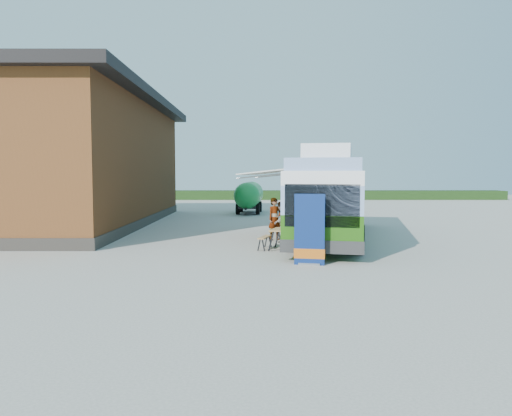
{
  "coord_description": "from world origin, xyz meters",
  "views": [
    {
      "loc": [
        -0.31,
        -19.02,
        2.99
      ],
      "look_at": [
        -0.25,
        3.7,
        1.4
      ],
      "focal_mm": 35.0,
      "sensor_mm": 36.0,
      "label": 1
    }
  ],
  "objects_px": {
    "bus": "(332,196)",
    "picnic_table": "(279,234)",
    "person_a": "(275,219)",
    "person_b": "(281,222)",
    "banner": "(309,236)",
    "slurry_tanker": "(249,195)"
  },
  "relations": [
    {
      "from": "banner",
      "to": "slurry_tanker",
      "type": "xyz_separation_m",
      "value": [
        -2.18,
        21.15,
        0.39
      ]
    },
    {
      "from": "person_b",
      "to": "slurry_tanker",
      "type": "height_order",
      "value": "slurry_tanker"
    },
    {
      "from": "bus",
      "to": "picnic_table",
      "type": "xyz_separation_m",
      "value": [
        -2.59,
        -3.34,
        -1.33
      ]
    },
    {
      "from": "bus",
      "to": "picnic_table",
      "type": "distance_m",
      "value": 4.43
    },
    {
      "from": "banner",
      "to": "person_b",
      "type": "xyz_separation_m",
      "value": [
        -0.64,
        5.39,
        -0.06
      ]
    },
    {
      "from": "banner",
      "to": "picnic_table",
      "type": "bearing_deg",
      "value": 115.86
    },
    {
      "from": "banner",
      "to": "slurry_tanker",
      "type": "height_order",
      "value": "slurry_tanker"
    },
    {
      "from": "person_a",
      "to": "person_b",
      "type": "relative_size",
      "value": 1.07
    },
    {
      "from": "picnic_table",
      "to": "person_a",
      "type": "xyz_separation_m",
      "value": [
        -0.06,
        2.86,
        0.34
      ]
    },
    {
      "from": "picnic_table",
      "to": "banner",
      "type": "bearing_deg",
      "value": -60.12
    },
    {
      "from": "bus",
      "to": "picnic_table",
      "type": "bearing_deg",
      "value": -115.91
    },
    {
      "from": "banner",
      "to": "person_b",
      "type": "bearing_deg",
      "value": 108.66
    },
    {
      "from": "picnic_table",
      "to": "person_b",
      "type": "relative_size",
      "value": 0.97
    },
    {
      "from": "person_b",
      "to": "slurry_tanker",
      "type": "distance_m",
      "value": 15.84
    },
    {
      "from": "bus",
      "to": "person_a",
      "type": "relative_size",
      "value": 7.11
    },
    {
      "from": "banner",
      "to": "person_b",
      "type": "relative_size",
      "value": 1.3
    },
    {
      "from": "banner",
      "to": "picnic_table",
      "type": "relative_size",
      "value": 1.34
    },
    {
      "from": "picnic_table",
      "to": "person_a",
      "type": "bearing_deg",
      "value": 107.11
    },
    {
      "from": "bus",
      "to": "person_b",
      "type": "bearing_deg",
      "value": -140.8
    },
    {
      "from": "banner",
      "to": "picnic_table",
      "type": "distance_m",
      "value": 3.42
    },
    {
      "from": "slurry_tanker",
      "to": "person_a",
      "type": "bearing_deg",
      "value": -80.86
    },
    {
      "from": "bus",
      "to": "slurry_tanker",
      "type": "height_order",
      "value": "bus"
    }
  ]
}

